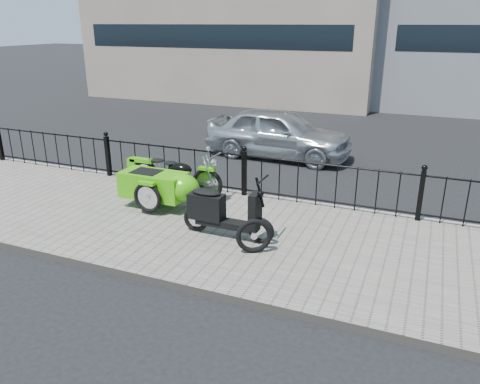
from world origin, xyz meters
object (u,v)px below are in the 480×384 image
at_px(motorcycle_sidecar, 165,183).
at_px(scooter, 221,212).
at_px(sedan_car, 278,133).
at_px(spare_tire, 254,236).

distance_m(motorcycle_sidecar, scooter, 1.82).
relative_size(motorcycle_sidecar, sedan_car, 0.56).
distance_m(scooter, spare_tire, 0.85).
bearing_deg(sedan_car, motorcycle_sidecar, 172.90).
bearing_deg(motorcycle_sidecar, scooter, -27.70).
xyz_separation_m(motorcycle_sidecar, spare_tire, (2.35, -1.22, -0.18)).
relative_size(scooter, sedan_car, 0.42).
relative_size(scooter, spare_tire, 2.89).
bearing_deg(spare_tire, scooter, 153.23).
xyz_separation_m(scooter, spare_tire, (0.75, -0.38, -0.15)).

